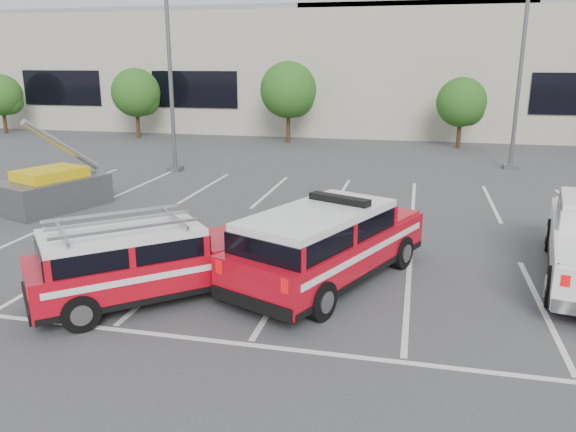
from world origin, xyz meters
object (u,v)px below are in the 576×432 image
Objects in this scene: tree_mid_right at (463,104)px; tree_mid_left at (290,92)px; tree_far_left at (3,96)px; ladder_suv at (142,268)px; utility_rig at (48,191)px; convention_building at (387,62)px; light_pole_mid at (522,53)px; light_pole_left at (169,53)px; tree_left at (138,94)px; fire_chief_suv at (327,250)px.

tree_mid_left is at bearing 180.00° from tree_mid_right.
tree_mid_left is (20.00, 0.00, 0.54)m from tree_far_left.
utility_rig reaches higher than ladder_suv.
tree_mid_left is (-5.09, -9.82, -1.68)m from convention_building.
light_pole_mid is at bearing 109.53° from ladder_suv.
light_pole_left is 8.65m from utility_rig.
tree_far_left reaches higher than ladder_suv.
tree_left is at bearing 124.52° from light_pole_left.
light_pole_mid is at bearing -66.74° from convention_building.
light_pole_left is 1.75× the size of fire_chief_suv.
tree_far_left is 20.01m from tree_mid_left.
fire_chief_suv is at bearing -100.97° from tree_mid_right.
light_pole_left is (6.91, -10.05, 2.41)m from tree_left.
tree_left is at bearing 180.00° from tree_mid_right.
convention_building reaches higher than ladder_suv.
utility_rig is at bearing -145.69° from light_pole_mid.
tree_far_left is 32.59m from light_pole_mid.
tree_mid_left is 0.47× the size of light_pole_left.
light_pole_left reaches higher than ladder_suv.
tree_left is at bearing 127.95° from utility_rig.
fire_chief_suv is (25.79, -21.71, -1.71)m from tree_far_left.
tree_left is 12.43m from light_pole_left.
light_pole_mid reaches higher than ladder_suv.
convention_building is 11.20m from tree_mid_right.
light_pole_left is 2.19× the size of ladder_suv.
convention_building reaches higher than utility_rig.
light_pole_mid is at bearing -26.92° from tree_mid_left.
tree_left is 0.75× the size of fire_chief_suv.
ladder_suv is (-9.73, -17.48, -4.46)m from light_pole_mid.
convention_building is 14.94× the size of utility_rig.
convention_building reaches higher than light_pole_left.
convention_building is 5.86× the size of light_pole_mid.
fire_chief_suv is at bearing -53.96° from tree_left.
tree_mid_right is (10.00, -0.00, -0.54)m from tree_mid_left.
light_pole_mid is (31.91, -6.05, 2.68)m from tree_far_left.
light_pole_left is 15.30m from fire_chief_suv.
convention_building is at bearing 33.05° from tree_left.
tree_mid_right is at bearing 70.22° from utility_rig.
fire_chief_suv is 1.25× the size of ladder_suv.
ladder_suv is (-3.62, -1.82, -0.07)m from fire_chief_suv.
fire_chief_suv is at bearing -75.06° from tree_mid_left.
tree_far_left reaches higher than fire_chief_suv.
tree_mid_left is 13.53m from light_pole_mid.
tree_mid_left is 10.01m from tree_mid_right.
tree_far_left is 0.99× the size of utility_rig.
tree_mid_right reaches higher than ladder_suv.
light_pole_mid is 17.38m from fire_chief_suv.
light_pole_mid is 20.39m from utility_rig.
tree_mid_left is at bearing 72.90° from light_pole_left.
utility_rig is (-4.51, -17.25, -2.42)m from tree_mid_left.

